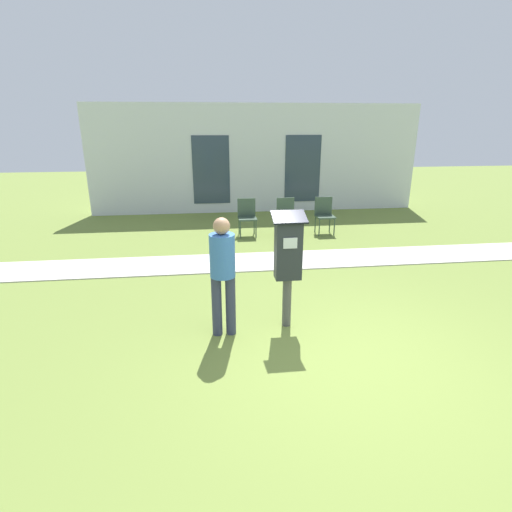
# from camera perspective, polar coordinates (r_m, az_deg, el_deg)

# --- Properties ---
(ground_plane) EXTENTS (40.00, 40.00, 0.00)m
(ground_plane) POSITION_cam_1_polar(r_m,az_deg,el_deg) (5.00, 12.75, -14.26)
(ground_plane) COLOR olive
(sidewalk) EXTENTS (12.00, 1.10, 0.02)m
(sidewalk) POSITION_cam_1_polar(r_m,az_deg,el_deg) (8.12, 4.42, -0.60)
(sidewalk) COLOR beige
(sidewalk) RESTS_ON ground
(building_facade) EXTENTS (10.00, 0.26, 3.20)m
(building_facade) POSITION_cam_1_polar(r_m,az_deg,el_deg) (12.47, 0.14, 13.67)
(building_facade) COLOR silver
(building_facade) RESTS_ON ground
(parking_meter) EXTENTS (0.44, 0.31, 1.59)m
(parking_meter) POSITION_cam_1_polar(r_m,az_deg,el_deg) (5.23, 4.60, 0.08)
(parking_meter) COLOR #4C4C4C
(parking_meter) RESTS_ON ground
(person_standing) EXTENTS (0.32, 0.32, 1.58)m
(person_standing) POSITION_cam_1_polar(r_m,az_deg,el_deg) (5.04, -4.78, -1.74)
(person_standing) COLOR #333851
(person_standing) RESTS_ON ground
(outdoor_chair_left) EXTENTS (0.44, 0.44, 0.90)m
(outdoor_chair_left) POSITION_cam_1_polar(r_m,az_deg,el_deg) (9.83, -1.31, 6.01)
(outdoor_chair_left) COLOR #334738
(outdoor_chair_left) RESTS_ON ground
(outdoor_chair_middle) EXTENTS (0.44, 0.44, 0.90)m
(outdoor_chair_middle) POSITION_cam_1_polar(r_m,az_deg,el_deg) (9.94, 4.32, 6.10)
(outdoor_chair_middle) COLOR #334738
(outdoor_chair_middle) RESTS_ON ground
(outdoor_chair_right) EXTENTS (0.44, 0.44, 0.90)m
(outdoor_chair_right) POSITION_cam_1_polar(r_m,az_deg,el_deg) (10.17, 9.72, 6.18)
(outdoor_chair_right) COLOR #334738
(outdoor_chair_right) RESTS_ON ground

